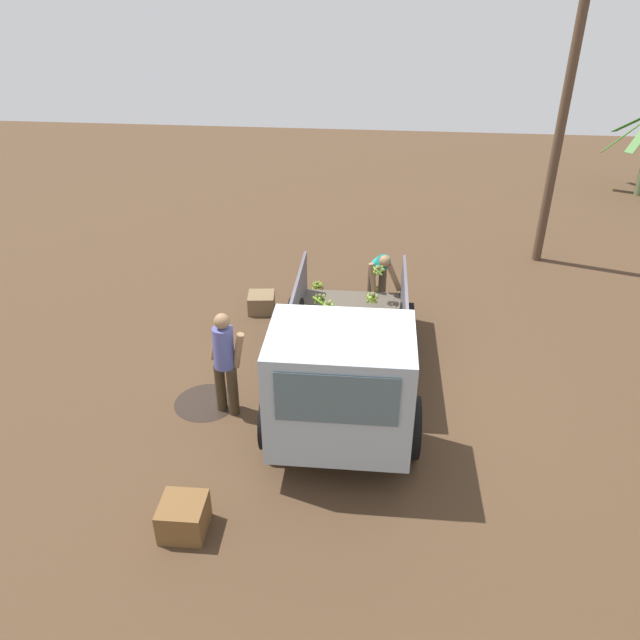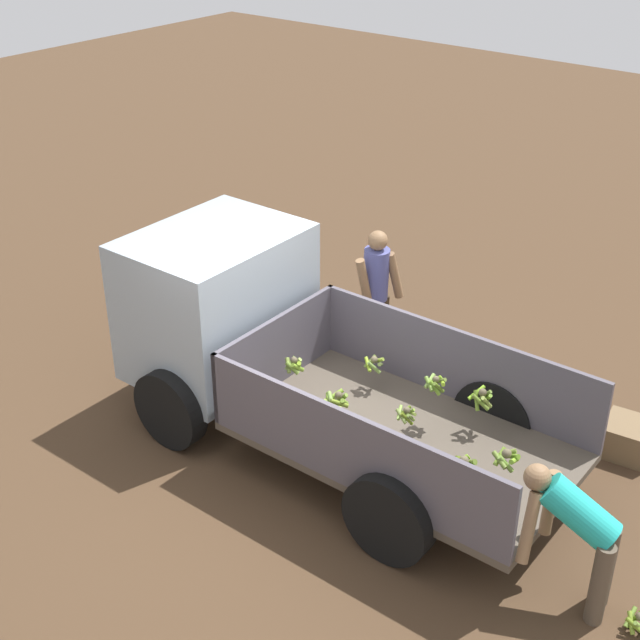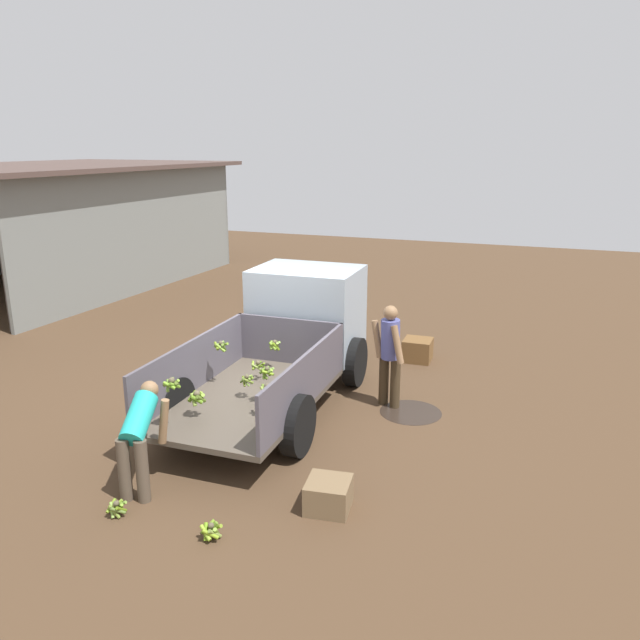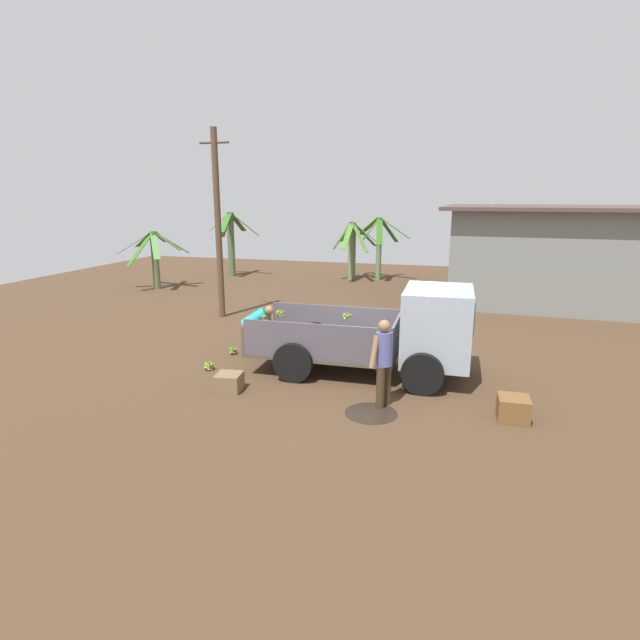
{
  "view_description": "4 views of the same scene",
  "coord_description": "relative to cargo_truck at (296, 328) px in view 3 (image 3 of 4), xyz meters",
  "views": [
    {
      "loc": [
        7.68,
        0.18,
        5.87
      ],
      "look_at": [
        0.1,
        -0.63,
        1.49
      ],
      "focal_mm": 35.0,
      "sensor_mm": 36.0,
      "label": 1
    },
    {
      "loc": [
        -4.84,
        5.61,
        5.58
      ],
      "look_at": [
        0.2,
        -0.71,
        1.13
      ],
      "focal_mm": 50.0,
      "sensor_mm": 36.0,
      "label": 2
    },
    {
      "loc": [
        -8.67,
        -4.18,
        4.06
      ],
      "look_at": [
        0.48,
        -0.77,
        1.29
      ],
      "focal_mm": 35.0,
      "sensor_mm": 36.0,
      "label": 3
    },
    {
      "loc": [
        1.64,
        -10.67,
        3.83
      ],
      "look_at": [
        -1.37,
        -0.09,
        1.09
      ],
      "focal_mm": 28.0,
      "sensor_mm": 36.0,
      "label": 4
    }
  ],
  "objects": [
    {
      "name": "ground",
      "position": [
        -0.71,
        0.25,
        -1.02
      ],
      "size": [
        36.0,
        36.0,
        0.0
      ],
      "primitive_type": "plane",
      "color": "#483321"
    },
    {
      "name": "mud_patch_0",
      "position": [
        -0.47,
        -2.12,
        -1.02
      ],
      "size": [
        0.97,
        0.97,
        0.01
      ],
      "primitive_type": "cylinder",
      "color": "black",
      "rests_on": "ground"
    },
    {
      "name": "cargo_truck",
      "position": [
        0.0,
        0.0,
        0.0
      ],
      "size": [
        4.73,
        2.18,
        1.97
      ],
      "rotation": [
        0.0,
        0.0,
        0.01
      ],
      "color": "#50463B",
      "rests_on": "ground"
    },
    {
      "name": "warehouse_shed",
      "position": [
        5.72,
        9.65,
        1.51
      ],
      "size": [
        10.22,
        7.08,
        3.48
      ],
      "rotation": [
        0.0,
        0.0,
        -0.04
      ],
      "color": "slate",
      "rests_on": "ground"
    },
    {
      "name": "person_foreground_visitor",
      "position": [
        -0.33,
        -1.72,
        -0.1
      ],
      "size": [
        0.46,
        0.63,
        1.66
      ],
      "rotation": [
        0.0,
        0.0,
        2.74
      ],
      "color": "#3C2D1C",
      "rests_on": "ground"
    },
    {
      "name": "person_worker_loading",
      "position": [
        -3.82,
        0.43,
        -0.26
      ],
      "size": [
        0.82,
        0.68,
        1.26
      ],
      "rotation": [
        0.0,
        0.0,
        0.22
      ],
      "color": "brown",
      "rests_on": "ground"
    },
    {
      "name": "banana_bunch_on_ground_0",
      "position": [
        -4.4,
        -0.84,
        -0.92
      ],
      "size": [
        0.25,
        0.25,
        0.19
      ],
      "color": "brown",
      "rests_on": "ground"
    },
    {
      "name": "banana_bunch_on_ground_1",
      "position": [
        -4.4,
        0.38,
        -0.92
      ],
      "size": [
        0.23,
        0.23,
        0.19
      ],
      "color": "brown",
      "rests_on": "ground"
    },
    {
      "name": "wooden_crate_0",
      "position": [
        -3.43,
        -1.81,
        -0.85
      ],
      "size": [
        0.55,
        0.55,
        0.35
      ],
      "primitive_type": "cube",
      "rotation": [
        0.0,
        0.0,
        1.69
      ],
      "color": "brown",
      "rests_on": "ground"
    },
    {
      "name": "wooden_crate_1",
      "position": [
        1.97,
        -1.71,
        -0.81
      ],
      "size": [
        0.54,
        0.54,
        0.43
      ],
      "primitive_type": "cube",
      "rotation": [
        0.0,
        0.0,
        4.74
      ],
      "color": "brown",
      "rests_on": "ground"
    }
  ]
}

